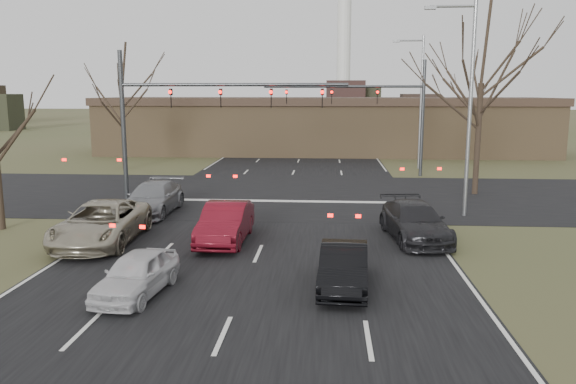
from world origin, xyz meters
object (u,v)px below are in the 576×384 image
car_white_sedan (136,274)px  car_black_hatch (344,267)px  mast_arm_far (382,104)px  car_red_ahead (226,223)px  car_silver_suv (101,223)px  streetlight_right_near (467,97)px  building (323,125)px  car_charcoal_sedan (415,222)px  mast_arm_near (183,106)px  streetlight_right_far (419,95)px  car_grey_ahead (153,198)px

car_white_sedan → car_black_hatch: bearing=15.9°
mast_arm_far → car_red_ahead: (-7.66, -18.41, -4.25)m
car_white_sedan → car_red_ahead: size_ratio=0.80×
mast_arm_far → car_red_ahead: bearing=-112.6°
car_silver_suv → streetlight_right_near: bearing=19.0°
building → car_charcoal_sedan: building is taller
building → car_charcoal_sedan: 32.83m
building → car_silver_suv: 34.99m
building → car_white_sedan: bearing=-97.2°
mast_arm_near → car_white_sedan: mast_arm_near is taller
mast_arm_far → streetlight_right_far: streetlight_right_far is taller
car_silver_suv → car_charcoal_sedan: size_ratio=1.14×
car_charcoal_sedan → car_grey_ahead: size_ratio=0.97×
mast_arm_near → car_grey_ahead: mast_arm_near is taller
mast_arm_far → streetlight_right_far: size_ratio=1.11×
car_red_ahead → mast_arm_far: bearing=68.0°
building → car_black_hatch: 38.45m
car_charcoal_sedan → car_red_ahead: bearing=179.2°
car_silver_suv → car_red_ahead: bearing=3.9°
streetlight_right_near → car_charcoal_sedan: bearing=-122.1°
car_black_hatch → car_charcoal_sedan: size_ratio=0.79×
building → car_grey_ahead: 29.60m
streetlight_right_far → car_grey_ahead: streetlight_right_far is taller
mast_arm_near → car_red_ahead: bearing=-66.0°
car_black_hatch → car_charcoal_sedan: (2.98, 5.86, 0.07)m
car_black_hatch → car_red_ahead: 6.70m
streetlight_right_near → car_red_ahead: (-10.30, -5.41, -4.82)m
car_white_sedan → car_black_hatch: (6.00, 1.00, 0.03)m
mast_arm_near → car_charcoal_sedan: bearing=-33.9°
mast_arm_far → building: bearing=105.6°
streetlight_right_near → car_white_sedan: bearing=-136.1°
building → car_silver_suv: building is taller
car_grey_ahead → streetlight_right_near: bearing=2.4°
mast_arm_far → car_black_hatch: bearing=-97.8°
car_charcoal_sedan → car_red_ahead: size_ratio=1.08×
building → car_grey_ahead: (-7.95, -28.45, -1.91)m
car_black_hatch → mast_arm_near: bearing=124.4°
building → car_black_hatch: bearing=-88.5°
car_white_sedan → mast_arm_far: bearing=75.7°
car_silver_suv → car_white_sedan: bearing=-61.6°
car_white_sedan → car_black_hatch: 6.08m
car_white_sedan → car_red_ahead: car_red_ahead is taller
mast_arm_far → car_grey_ahead: 18.61m
car_white_sedan → car_silver_suv: bearing=127.3°
car_silver_suv → car_white_sedan: size_ratio=1.56×
car_charcoal_sedan → car_silver_suv: bearing=179.1°
mast_arm_far → car_silver_suv: (-12.44, -18.95, -4.22)m
streetlight_right_near → streetlight_right_far: (0.50, 17.00, 0.00)m
car_charcoal_sedan → car_red_ahead: car_red_ahead is taller
car_white_sedan → car_charcoal_sedan: 11.30m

